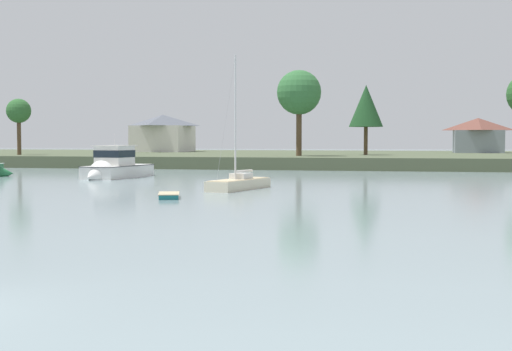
{
  "coord_description": "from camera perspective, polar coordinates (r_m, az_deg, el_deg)",
  "views": [
    {
      "loc": [
        9.65,
        -12.8,
        3.61
      ],
      "look_at": [
        2.49,
        21.44,
        1.83
      ],
      "focal_mm": 49.89,
      "sensor_mm": 36.0,
      "label": 1
    }
  ],
  "objects": [
    {
      "name": "shore_tree_right_mid",
      "position": [
        102.76,
        -18.5,
        4.86
      ],
      "size": [
        3.32,
        3.32,
        7.68
      ],
      "color": "brown",
      "rests_on": "far_shore_bank"
    },
    {
      "name": "cruiser_white",
      "position": [
        67.45,
        -11.42,
        0.4
      ],
      "size": [
        4.26,
        10.09,
        5.33
      ],
      "color": "white",
      "rests_on": "ground"
    },
    {
      "name": "cottage_eastern",
      "position": [
        123.72,
        -7.47,
        3.43
      ],
      "size": [
        9.41,
        10.75,
        6.36
      ],
      "color": "silver",
      "rests_on": "far_shore_bank"
    },
    {
      "name": "shore_tree_inland_b",
      "position": [
        91.59,
        3.47,
        6.62
      ],
      "size": [
        5.69,
        5.69,
        10.97
      ],
      "color": "brown",
      "rests_on": "far_shore_bank"
    },
    {
      "name": "sailboat_cream",
      "position": [
        51.22,
        -1.37,
        -0.88
      ],
      "size": [
        3.49,
        7.04,
        10.07
      ],
      "color": "beige",
      "rests_on": "ground"
    },
    {
      "name": "cottage_behind_trees",
      "position": [
        118.22,
        17.37,
        3.14
      ],
      "size": [
        8.0,
        7.06,
        5.5
      ],
      "color": "gray",
      "rests_on": "far_shore_bank"
    },
    {
      "name": "far_shore_bank",
      "position": [
        109.29,
        6.74,
        1.4
      ],
      "size": [
        225.35,
        54.53,
        1.49
      ],
      "primitive_type": "cube",
      "color": "#4C563D",
      "rests_on": "ground"
    },
    {
      "name": "dinghy_teal",
      "position": [
        43.92,
        -7.0,
        -1.67
      ],
      "size": [
        2.02,
        2.95,
        0.44
      ],
      "color": "#196B70",
      "rests_on": "ground"
    },
    {
      "name": "shore_tree_inland_c",
      "position": [
        98.33,
        8.81,
        5.51
      ],
      "size": [
        4.66,
        4.66,
        9.53
      ],
      "color": "brown",
      "rests_on": "far_shore_bank"
    }
  ]
}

